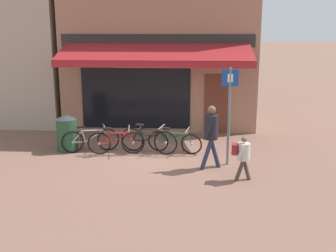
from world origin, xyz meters
name	(u,v)px	position (x,y,z in m)	size (l,w,h in m)	color
ground_plane	(153,153)	(0.00, 0.00, 0.00)	(160.00, 160.00, 0.00)	brown
shop_front	(160,45)	(-0.05, 3.99, 3.01)	(7.00, 4.77, 6.04)	#9E7056
bike_rack_rail	(131,136)	(-0.66, 0.16, 0.47)	(3.24, 0.04, 0.57)	#47494F
bicycle_silver	(90,140)	(-1.90, 0.04, 0.37)	(1.68, 0.72, 0.82)	black
bicycle_red	(116,142)	(-1.07, -0.19, 0.37)	(1.70, 0.52, 0.85)	black
bicycle_black	(148,140)	(-0.12, 0.01, 0.40)	(1.77, 0.69, 0.88)	black
bicycle_green	(174,142)	(0.65, 0.04, 0.35)	(1.67, 0.66, 0.81)	black
pedestrian_adult	(211,130)	(1.68, -1.28, 1.06)	(0.58, 0.62, 1.74)	#282D47
pedestrian_child	(242,154)	(2.42, -2.13, 0.69)	(0.53, 0.43, 1.14)	#47382D
litter_bin	(67,133)	(-2.63, 0.13, 0.56)	(0.64, 0.64, 1.11)	#23472D
parking_sign	(229,107)	(2.17, -0.93, 1.63)	(0.44, 0.07, 2.69)	slate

